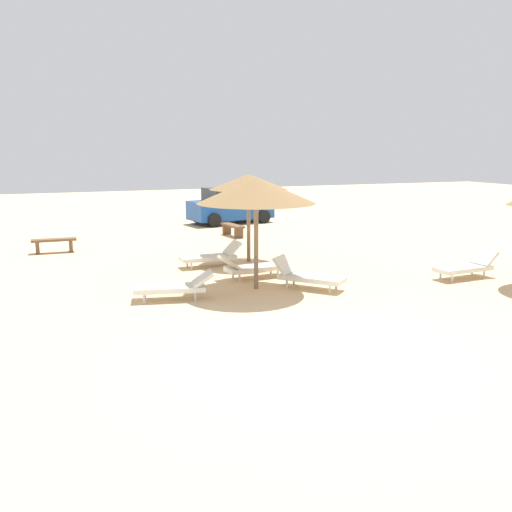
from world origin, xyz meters
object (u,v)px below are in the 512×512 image
lounger_1 (307,276)px  lounger_3 (467,267)px  bench_0 (233,228)px  bench_2 (54,243)px  parasol_0 (249,182)px  lounger_0 (251,267)px  parked_car (230,206)px  parasol_1 (256,191)px  lounger_6 (175,287)px  lounger_5 (212,256)px

lounger_1 → lounger_3: size_ratio=0.96×
bench_0 → bench_2: (-7.03, -1.14, 0.00)m
parasol_0 → lounger_1: (0.13, -3.84, -2.22)m
lounger_1 → bench_0: bearing=82.6°
lounger_1 → bench_2: (-5.87, 7.83, 0.02)m
lounger_0 → parked_car: 11.84m
lounger_3 → parked_car: (-2.27, 13.58, 0.50)m
parked_car → parasol_1: bearing=-106.4°
parasol_0 → parasol_1: size_ratio=0.92×
parasol_1 → parked_car: bearing=73.6°
bench_0 → lounger_1: bearing=-97.4°
lounger_0 → lounger_1: size_ratio=1.06×
parasol_1 → lounger_6: bearing=-173.6°
parasol_1 → parked_car: 13.14m
parasol_1 → bench_0: 9.13m
lounger_0 → lounger_6: (-2.52, -1.40, -0.00)m
parasol_1 → lounger_5: 3.83m
lounger_5 → bench_0: (2.61, 5.42, 0.03)m
lounger_1 → lounger_6: lounger_1 is taller
parasol_0 → bench_0: (1.29, 5.13, -2.19)m
lounger_1 → parked_car: bearing=79.3°
parasol_1 → parasol_0: bearing=71.8°
parasol_1 → bench_2: size_ratio=2.00×
bench_2 → lounger_0: bearing=-51.5°
lounger_5 → parked_car: parked_car is taller
lounger_6 → parked_car: parked_car is taller
parasol_0 → lounger_1: parasol_0 is taller
parasol_0 → parked_car: 9.61m
lounger_0 → parasol_0: bearing=70.4°
bench_0 → parasol_0: bearing=-104.1°
lounger_1 → lounger_6: (-3.45, 0.20, -0.01)m
parasol_1 → bench_0: (2.40, 8.52, -2.20)m
bench_0 → parked_car: (1.27, 3.97, 0.48)m
bench_0 → bench_2: same height
parasol_1 → lounger_0: (0.32, 1.15, -2.23)m
lounger_3 → lounger_5: lounger_5 is taller
parked_car → lounger_3: bearing=-80.5°
lounger_0 → parked_car: bearing=73.5°
parasol_1 → lounger_6: parasol_1 is taller
lounger_3 → bench_2: lounger_3 is taller
parasol_1 → lounger_3: (5.95, -1.09, -2.22)m
lounger_3 → bench_2: (-10.58, 8.47, 0.03)m
lounger_0 → lounger_1: lounger_1 is taller
lounger_0 → bench_2: lounger_0 is taller
lounger_1 → lounger_6: bearing=176.7°
parasol_1 → bench_2: bearing=122.1°
lounger_3 → parked_car: 13.78m
lounger_6 → parked_car: 14.04m
parasol_0 → lounger_0: bearing=-109.6°
lounger_3 → bench_0: (-3.55, 9.61, 0.03)m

